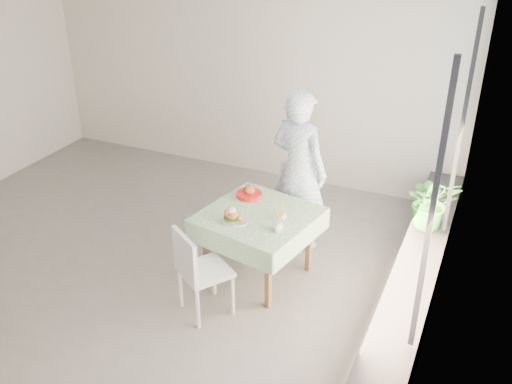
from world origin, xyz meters
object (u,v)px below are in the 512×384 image
at_px(chair_far, 291,218).
at_px(main_dish, 233,216).
at_px(diner, 299,170).
at_px(chair_near, 204,287).
at_px(juice_cup_orange, 282,215).
at_px(cafe_table, 258,238).
at_px(potted_plant, 432,202).

relative_size(chair_far, main_dish, 3.16).
distance_m(diner, main_dish, 1.05).
xyz_separation_m(chair_far, chair_near, (-0.28, -1.55, 0.00)).
distance_m(diner, juice_cup_orange, 0.81).
distance_m(chair_near, juice_cup_orange, 1.01).
relative_size(diner, juice_cup_orange, 7.65).
bearing_deg(cafe_table, diner, 79.70).
xyz_separation_m(main_dish, juice_cup_orange, (0.44, 0.20, 0.01)).
bearing_deg(diner, cafe_table, 94.17).
relative_size(chair_far, juice_cup_orange, 3.75).
bearing_deg(diner, potted_plant, -161.56).
distance_m(cafe_table, potted_plant, 1.81).
bearing_deg(juice_cup_orange, potted_plant, 34.62).
bearing_deg(potted_plant, chair_near, -137.93).
bearing_deg(chair_far, diner, -23.08).
distance_m(cafe_table, juice_cup_orange, 0.43).
xyz_separation_m(diner, potted_plant, (1.41, 0.10, -0.12)).
relative_size(cafe_table, chair_far, 1.36).
xyz_separation_m(cafe_table, potted_plant, (1.55, 0.87, 0.33)).
bearing_deg(diner, main_dish, 86.97).
distance_m(chair_near, potted_plant, 2.45).
xyz_separation_m(cafe_table, chair_near, (-0.23, -0.74, -0.18)).
xyz_separation_m(chair_near, juice_cup_orange, (0.49, 0.72, 0.52)).
distance_m(chair_far, chair_near, 1.57).
distance_m(chair_far, potted_plant, 1.59).
distance_m(juice_cup_orange, potted_plant, 1.57).
xyz_separation_m(chair_far, main_dish, (-0.23, -1.03, 0.51)).
distance_m(cafe_table, main_dish, 0.44).
relative_size(chair_near, juice_cup_orange, 3.78).
xyz_separation_m(cafe_table, chair_far, (0.05, 0.81, -0.18)).
bearing_deg(juice_cup_orange, chair_far, 104.21).
distance_m(cafe_table, diner, 0.90).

